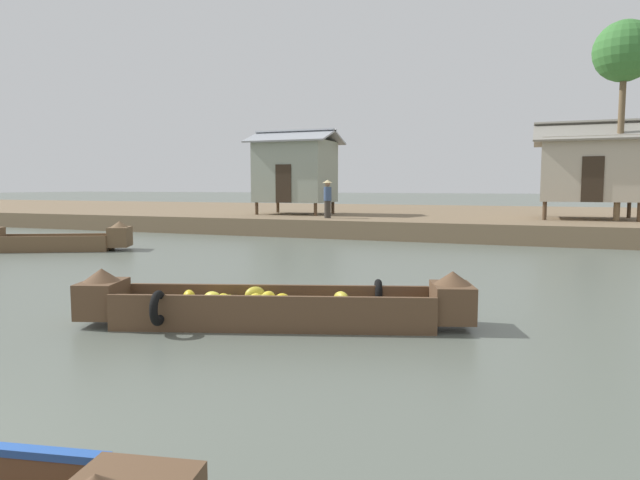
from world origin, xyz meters
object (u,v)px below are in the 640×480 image
Objects in this scene: stilt_house_left at (295,170)px; stilt_house_mid_left at (590,168)px; vendor_person at (328,197)px; banana_boat at (271,306)px; cargo_boat_upstream at (55,240)px; palm_tree_near at (625,54)px.

stilt_house_left is 0.92× the size of stilt_house_mid_left.
stilt_house_left reaches higher than vendor_person.
vendor_person is (2.70, -2.68, -1.23)m from stilt_house_left.
cargo_boat_upstream is (-11.17, 6.51, 0.04)m from banana_boat.
banana_boat is at bearing -110.89° from palm_tree_near.
palm_tree_near is at bearing 69.11° from banana_boat.
stilt_house_left reaches higher than cargo_boat_upstream.
palm_tree_near is at bearing 31.32° from cargo_boat_upstream.
stilt_house_left is at bearing 112.68° from banana_boat.
stilt_house_mid_left is (5.68, 18.66, 2.58)m from banana_boat.
banana_boat is 1.43× the size of stilt_house_left.
vendor_person is at bearing -44.70° from stilt_house_left.
stilt_house_mid_left is at bearing 2.93° from stilt_house_left.
stilt_house_mid_left is at bearing 125.03° from palm_tree_near.
stilt_house_mid_left is (16.86, 12.16, 2.53)m from cargo_boat_upstream.
cargo_boat_upstream reaches higher than banana_boat.
banana_boat is at bearing -30.22° from cargo_boat_upstream.
palm_tree_near reaches higher than cargo_boat_upstream.
palm_tree_near is at bearing 10.03° from vendor_person.
palm_tree_near is 4.65× the size of vendor_person.
banana_boat is 1.26× the size of cargo_boat_upstream.
stilt_house_left is 4.00m from vendor_person.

